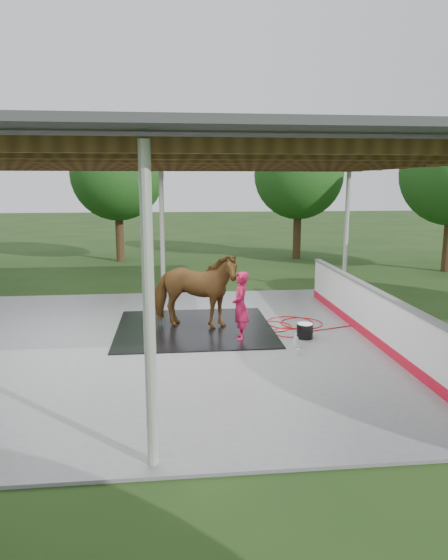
{
  "coord_description": "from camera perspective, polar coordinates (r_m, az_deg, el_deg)",
  "views": [
    {
      "loc": [
        0.28,
        -10.34,
        3.43
      ],
      "look_at": [
        1.41,
        0.42,
        1.32
      ],
      "focal_mm": 32.0,
      "sensor_mm": 36.0,
      "label": 1
    }
  ],
  "objects": [
    {
      "name": "soap_bottle_a",
      "position": [
        10.56,
        8.21,
        -6.86
      ],
      "size": [
        0.13,
        0.13,
        0.31
      ],
      "primitive_type": "imported",
      "rotation": [
        0.0,
        0.0,
        -0.07
      ],
      "color": "silver",
      "rests_on": "concrete_slab"
    },
    {
      "name": "horse",
      "position": [
        11.62,
        -3.43,
        -1.2
      ],
      "size": [
        2.3,
        1.51,
        1.79
      ],
      "primitive_type": "imported",
      "rotation": [
        0.0,
        0.0,
        1.29
      ],
      "color": "brown",
      "rests_on": "rubber_mat"
    },
    {
      "name": "rubber_mat",
      "position": [
        11.84,
        -3.38,
        -5.49
      ],
      "size": [
        3.62,
        3.39,
        0.03
      ],
      "primitive_type": "cube",
      "color": "black",
      "rests_on": "concrete_slab"
    },
    {
      "name": "tree_belt",
      "position": [
        11.25,
        -6.05,
        12.8
      ],
      "size": [
        28.0,
        28.0,
        5.8
      ],
      "color": "#382314",
      "rests_on": "ground"
    },
    {
      "name": "soap_bottle_b",
      "position": [
        10.17,
        8.5,
        -7.97
      ],
      "size": [
        0.1,
        0.1,
        0.18
      ],
      "primitive_type": "imported",
      "rotation": [
        0.0,
        0.0,
        -0.2
      ],
      "color": "#338CD8",
      "rests_on": "concrete_slab"
    },
    {
      "name": "dasher_board",
      "position": [
        11.56,
        16.17,
        -3.61
      ],
      "size": [
        0.16,
        8.0,
        1.15
      ],
      "color": "red",
      "rests_on": "concrete_slab"
    },
    {
      "name": "handler",
      "position": [
        10.85,
        1.9,
        -2.98
      ],
      "size": [
        0.42,
        0.58,
        1.51
      ],
      "primitive_type": "imported",
      "rotation": [
        0.0,
        0.0,
        -1.68
      ],
      "color": "#B71340",
      "rests_on": "concrete_slab"
    },
    {
      "name": "wash_bucket",
      "position": [
        11.22,
        9.22,
        -5.73
      ],
      "size": [
        0.36,
        0.36,
        0.33
      ],
      "color": "black",
      "rests_on": "concrete_slab"
    },
    {
      "name": "pavilion_structure",
      "position": [
        10.36,
        -7.78,
        13.9
      ],
      "size": [
        12.6,
        10.6,
        4.05
      ],
      "color": "beige",
      "rests_on": "ground"
    },
    {
      "name": "ground",
      "position": [
        10.9,
        -7.23,
        -7.4
      ],
      "size": [
        100.0,
        100.0,
        0.0
      ],
      "primitive_type": "plane",
      "color": "#1E3814"
    },
    {
      "name": "hose_coil",
      "position": [
        12.17,
        7.48,
        -5.12
      ],
      "size": [
        2.6,
        1.74,
        0.02
      ],
      "color": "#A40B0C",
      "rests_on": "concrete_slab"
    },
    {
      "name": "concrete_slab",
      "position": [
        10.89,
        -7.24,
        -7.27
      ],
      "size": [
        12.0,
        10.0,
        0.05
      ],
      "primitive_type": "cube",
      "color": "slate",
      "rests_on": "ground"
    }
  ]
}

